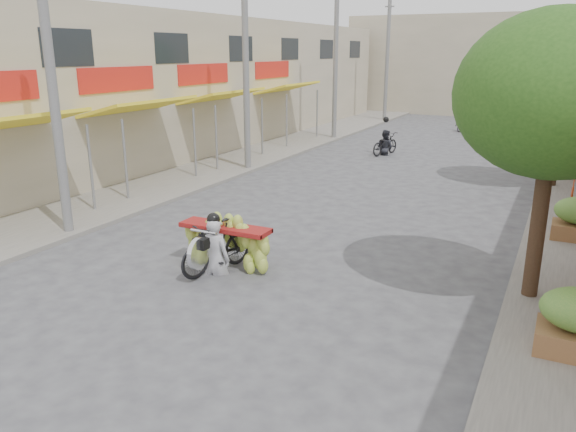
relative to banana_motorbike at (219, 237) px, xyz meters
The scene contains 16 objects.
ground 2.88m from the banana_motorbike, 76.67° to the right, with size 120.00×120.00×0.00m, color #55555A.
sidewalk_left 13.86m from the banana_motorbike, 117.35° to the left, with size 4.00×60.00×0.12m, color gray.
shophouse_row_left 16.15m from the banana_motorbike, 135.18° to the left, with size 9.77×40.00×6.00m.
far_building 35.41m from the banana_motorbike, 88.96° to the left, with size 20.00×6.00×7.00m, color #B7AB90.
utility_pole_near 5.80m from the banana_motorbike, behind, with size 0.60×0.24×8.00m.
utility_pole_mid 10.95m from the banana_motorbike, 117.12° to the left, with size 0.60×0.24×8.00m.
utility_pole_far 19.19m from the banana_motorbike, 104.58° to the left, with size 0.60×0.24×8.00m.
utility_pole_back 27.90m from the banana_motorbike, 99.89° to the left, with size 0.60×0.24×8.00m.
street_tree_near 6.89m from the banana_motorbike, 12.08° to the left, with size 3.40×3.40×5.25m.
street_tree_mid 13.17m from the banana_motorbike, 61.85° to the left, with size 3.40×3.40×5.25m.
street_tree_far 24.26m from the banana_motorbike, 75.46° to the left, with size 3.40×3.40×5.25m.
banana_motorbike is the anchor object (origin of this frame).
pedestrian 14.26m from the banana_motorbike, 62.38° to the left, with size 0.96×0.68×1.77m.
bg_motorbike_a 15.03m from the banana_motorbike, 93.70° to the left, with size 1.09×1.86×1.95m.
bg_motorbike_b 20.62m from the banana_motorbike, 81.28° to the left, with size 1.21×1.97×1.95m.
bg_motorbike_c 24.48m from the banana_motorbike, 88.00° to the left, with size 1.08×1.52×1.95m.
Camera 1 is at (5.66, -6.69, 4.51)m, focal length 35.00 mm.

